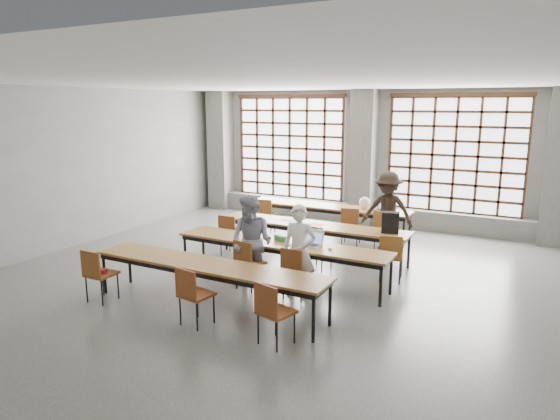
% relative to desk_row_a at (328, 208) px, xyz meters
% --- Properties ---
extents(floor, '(11.00, 11.00, 0.00)m').
position_rel_desk_row_a_xyz_m(floor, '(0.33, -3.66, -0.66)').
color(floor, '#4F4F4D').
rests_on(floor, ground).
extents(ceiling, '(11.00, 11.00, 0.00)m').
position_rel_desk_row_a_xyz_m(ceiling, '(0.33, -3.66, 2.84)').
color(ceiling, silver).
rests_on(ceiling, floor).
extents(wall_back, '(10.00, 0.00, 10.00)m').
position_rel_desk_row_a_xyz_m(wall_back, '(0.33, 1.84, 1.09)').
color(wall_back, slate).
rests_on(wall_back, floor).
extents(wall_left, '(0.00, 11.00, 11.00)m').
position_rel_desk_row_a_xyz_m(wall_left, '(-4.67, -3.66, 1.09)').
color(wall_left, slate).
rests_on(wall_left, floor).
extents(column_left, '(0.60, 0.55, 3.50)m').
position_rel_desk_row_a_xyz_m(column_left, '(-4.17, 1.56, 1.09)').
color(column_left, '#51514F').
rests_on(column_left, floor).
extents(column_mid, '(0.60, 0.55, 3.50)m').
position_rel_desk_row_a_xyz_m(column_mid, '(0.33, 1.56, 1.09)').
color(column_mid, '#51514F').
rests_on(column_mid, floor).
extents(column_right, '(0.60, 0.55, 3.50)m').
position_rel_desk_row_a_xyz_m(column_right, '(4.83, 1.56, 1.09)').
color(column_right, '#51514F').
rests_on(column_right, floor).
extents(window_left, '(3.32, 0.12, 3.00)m').
position_rel_desk_row_a_xyz_m(window_left, '(-1.92, 1.77, 1.24)').
color(window_left, white).
rests_on(window_left, wall_back).
extents(window_right, '(3.32, 0.12, 3.00)m').
position_rel_desk_row_a_xyz_m(window_right, '(2.58, 1.77, 1.24)').
color(window_right, white).
rests_on(window_right, wall_back).
extents(sill_ledge, '(9.80, 0.35, 0.50)m').
position_rel_desk_row_a_xyz_m(sill_ledge, '(0.33, 1.64, -0.41)').
color(sill_ledge, '#51514F').
rests_on(sill_ledge, floor).
extents(desk_row_a, '(4.00, 0.70, 0.73)m').
position_rel_desk_row_a_xyz_m(desk_row_a, '(0.00, 0.00, 0.00)').
color(desk_row_a, brown).
rests_on(desk_row_a, floor).
extents(desk_row_b, '(4.00, 0.70, 0.73)m').
position_rel_desk_row_a_xyz_m(desk_row_b, '(0.44, -1.89, 0.00)').
color(desk_row_b, brown).
rests_on(desk_row_b, floor).
extents(desk_row_c, '(4.00, 0.70, 0.73)m').
position_rel_desk_row_a_xyz_m(desk_row_c, '(0.51, -3.41, 0.00)').
color(desk_row_c, brown).
rests_on(desk_row_c, floor).
extents(desk_row_d, '(4.00, 0.70, 0.73)m').
position_rel_desk_row_a_xyz_m(desk_row_d, '(0.07, -5.01, 0.00)').
color(desk_row_d, brown).
rests_on(desk_row_d, floor).
extents(chair_back_left, '(0.50, 0.50, 0.88)m').
position_rel_desk_row_a_xyz_m(chair_back_left, '(-1.38, -0.63, -0.13)').
color(chair_back_left, brown).
rests_on(chair_back_left, floor).
extents(chair_back_mid, '(0.48, 0.48, 0.88)m').
position_rel_desk_row_a_xyz_m(chair_back_mid, '(0.81, -0.63, -0.13)').
color(chair_back_mid, maroon).
rests_on(chair_back_mid, floor).
extents(chair_back_right, '(0.53, 0.53, 0.88)m').
position_rel_desk_row_a_xyz_m(chair_back_right, '(1.58, -0.63, -0.13)').
color(chair_back_right, brown).
rests_on(chair_back_right, floor).
extents(chair_mid_left, '(0.43, 0.43, 0.88)m').
position_rel_desk_row_a_xyz_m(chair_mid_left, '(-1.16, -2.52, -0.13)').
color(chair_mid_left, brown).
rests_on(chair_mid_left, floor).
extents(chair_mid_centre, '(0.48, 0.48, 0.88)m').
position_rel_desk_row_a_xyz_m(chair_mid_centre, '(0.83, -2.52, -0.13)').
color(chair_mid_centre, brown).
rests_on(chair_mid_centre, floor).
extents(chair_mid_right, '(0.50, 0.50, 0.88)m').
position_rel_desk_row_a_xyz_m(chair_mid_right, '(2.25, -2.52, -0.13)').
color(chair_mid_right, brown).
rests_on(chair_mid_right, floor).
extents(chair_front_left, '(0.49, 0.49, 0.88)m').
position_rel_desk_row_a_xyz_m(chair_front_left, '(0.20, -4.04, -0.13)').
color(chair_front_left, brown).
rests_on(chair_front_left, floor).
extents(chair_front_right, '(0.45, 0.46, 0.88)m').
position_rel_desk_row_a_xyz_m(chair_front_right, '(1.10, -4.04, -0.13)').
color(chair_front_right, brown).
rests_on(chair_front_right, floor).
extents(chair_near_left, '(0.42, 0.43, 0.88)m').
position_rel_desk_row_a_xyz_m(chair_near_left, '(-1.63, -5.63, -0.13)').
color(chair_near_left, brown).
rests_on(chair_near_left, floor).
extents(chair_near_mid, '(0.48, 0.48, 0.88)m').
position_rel_desk_row_a_xyz_m(chair_near_mid, '(0.26, -5.63, -0.13)').
color(chair_near_mid, brown).
rests_on(chair_near_mid, floor).
extents(chair_near_right, '(0.51, 0.52, 0.88)m').
position_rel_desk_row_a_xyz_m(chair_near_right, '(1.55, -5.63, -0.13)').
color(chair_near_right, brown).
rests_on(chair_near_right, floor).
extents(student_male, '(0.61, 0.44, 1.55)m').
position_rel_desk_row_a_xyz_m(student_male, '(1.11, -3.91, 0.11)').
color(student_male, white).
rests_on(student_male, floor).
extents(student_female, '(0.80, 0.63, 1.63)m').
position_rel_desk_row_a_xyz_m(student_female, '(0.21, -3.91, 0.15)').
color(student_female, '#1A1F50').
rests_on(student_female, floor).
extents(student_back, '(1.14, 0.69, 1.71)m').
position_rel_desk_row_a_xyz_m(student_back, '(1.60, -0.50, 0.19)').
color(student_back, black).
rests_on(student_back, floor).
extents(laptop_front, '(0.39, 0.34, 0.26)m').
position_rel_desk_row_a_xyz_m(laptop_front, '(1.07, -3.30, 0.13)').
color(laptop_front, silver).
rests_on(laptop_front, desk_row_c).
extents(laptop_back, '(0.38, 0.33, 0.26)m').
position_rel_desk_row_a_xyz_m(laptop_back, '(1.35, 0.11, 0.13)').
color(laptop_back, '#ABAAAF').
rests_on(laptop_back, desk_row_a).
extents(mouse, '(0.11, 0.08, 0.04)m').
position_rel_desk_row_a_xyz_m(mouse, '(1.46, -3.43, 0.08)').
color(mouse, white).
rests_on(mouse, desk_row_c).
extents(green_box, '(0.27, 0.16, 0.09)m').
position_rel_desk_row_a_xyz_m(green_box, '(0.46, -3.33, 0.11)').
color(green_box, '#297D32').
rests_on(green_box, desk_row_c).
extents(phone, '(0.14, 0.09, 0.01)m').
position_rel_desk_row_a_xyz_m(phone, '(0.69, -3.51, 0.07)').
color(phone, black).
rests_on(phone, desk_row_c).
extents(paper_sheet_a, '(0.31, 0.22, 0.00)m').
position_rel_desk_row_a_xyz_m(paper_sheet_a, '(-0.16, -1.84, 0.07)').
color(paper_sheet_a, white).
rests_on(paper_sheet_a, desk_row_b).
extents(paper_sheet_b, '(0.34, 0.28, 0.00)m').
position_rel_desk_row_a_xyz_m(paper_sheet_b, '(0.14, -1.94, 0.07)').
color(paper_sheet_b, silver).
rests_on(paper_sheet_b, desk_row_b).
extents(paper_sheet_c, '(0.31, 0.24, 0.00)m').
position_rel_desk_row_a_xyz_m(paper_sheet_c, '(0.54, -1.89, 0.07)').
color(paper_sheet_c, white).
rests_on(paper_sheet_c, desk_row_b).
extents(backpack, '(0.36, 0.27, 0.40)m').
position_rel_desk_row_a_xyz_m(backpack, '(2.04, -1.84, 0.27)').
color(backpack, black).
rests_on(backpack, desk_row_b).
extents(plastic_bag, '(0.28, 0.23, 0.29)m').
position_rel_desk_row_a_xyz_m(plastic_bag, '(0.90, 0.05, 0.21)').
color(plastic_bag, white).
rests_on(plastic_bag, desk_row_a).
extents(red_pouch, '(0.20, 0.09, 0.06)m').
position_rel_desk_row_a_xyz_m(red_pouch, '(-1.63, -5.56, -0.16)').
color(red_pouch, '#B01528').
rests_on(red_pouch, chair_near_left).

